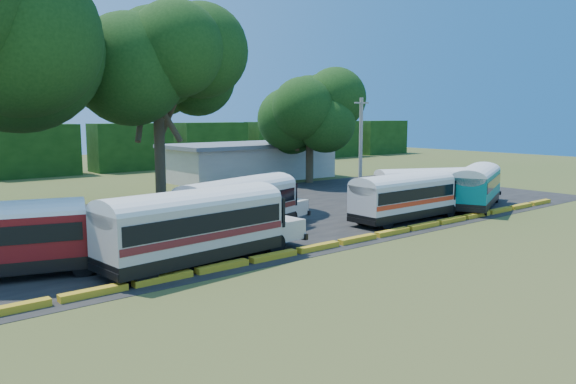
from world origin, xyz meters
TOP-DOWN VIEW (x-y plane):
  - ground at (0.00, 0.00)m, footprint 160.00×160.00m
  - asphalt_strip at (1.00, 12.00)m, footprint 64.00×24.00m
  - curb at (-0.00, 1.00)m, footprint 53.70×0.45m
  - terminal_building at (18.00, 30.00)m, footprint 19.00×9.00m
  - treeline_backdrop at (0.00, 48.00)m, footprint 130.00×4.00m
  - bus_cream_west at (-4.97, 2.47)m, footprint 11.26×3.70m
  - bus_cream_east at (0.54, 6.77)m, footprint 10.71×5.51m
  - bus_white_red at (11.34, 3.20)m, footprint 9.87×2.51m
  - bus_white_blue at (17.38, 5.99)m, footprint 9.25×5.89m
  - bus_teal at (19.83, 3.16)m, footprint 10.15×6.31m
  - tree_center at (1.39, 18.75)m, footprint 10.26×10.26m
  - tree_east at (20.87, 23.51)m, footprint 9.13×9.13m
  - utility_pole at (15.69, 11.39)m, footprint 1.60×0.30m

SIDE VIEW (x-z plane):
  - ground at x=0.00m, z-range 0.00..0.00m
  - asphalt_strip at x=1.00m, z-range 0.00..0.02m
  - curb at x=0.00m, z-range 0.00..0.30m
  - bus_white_blue at x=17.38m, z-range 0.20..3.21m
  - bus_white_red at x=11.34m, z-range 0.21..3.45m
  - bus_teal at x=19.83m, z-range 0.24..3.54m
  - bus_cream_east at x=0.54m, z-range 0.22..3.65m
  - terminal_building at x=18.00m, z-range 0.03..4.03m
  - bus_cream_west at x=-4.97m, z-range 0.24..3.87m
  - treeline_backdrop at x=0.00m, z-range 0.00..6.00m
  - utility_pole at x=15.69m, z-range 0.11..8.59m
  - tree_east at x=20.87m, z-range 2.18..13.32m
  - tree_center at x=1.39m, z-range 3.74..18.85m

